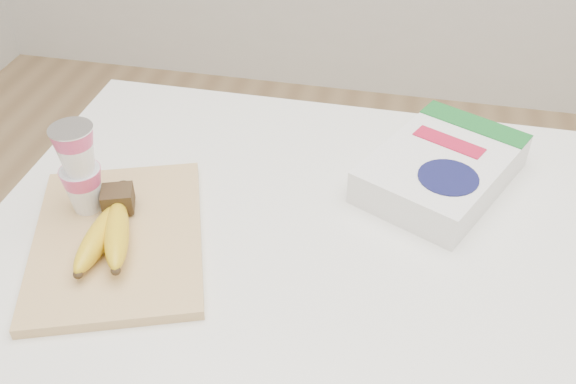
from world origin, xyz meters
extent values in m
cube|color=#E4CA7D|center=(-0.35, -0.09, 0.88)|extent=(0.35, 0.41, 0.02)
cube|color=#382816|center=(-0.37, -0.04, 0.91)|extent=(0.06, 0.06, 0.03)
ellipsoid|color=gold|center=(-0.36, -0.12, 0.91)|extent=(0.05, 0.17, 0.05)
sphere|color=#382816|center=(-0.36, -0.20, 0.91)|extent=(0.01, 0.01, 0.01)
ellipsoid|color=gold|center=(-0.34, -0.12, 0.91)|extent=(0.10, 0.17, 0.05)
sphere|color=#382816|center=(-0.30, -0.19, 0.91)|extent=(0.01, 0.01, 0.01)
cylinder|color=silver|center=(-0.42, -0.05, 1.04)|extent=(0.07, 0.07, 0.00)
cube|color=white|center=(0.13, 0.16, 0.90)|extent=(0.30, 0.34, 0.06)
cube|color=#176927|center=(0.18, 0.27, 0.93)|extent=(0.20, 0.13, 0.00)
cylinder|color=#121443|center=(0.14, 0.10, 0.93)|extent=(0.13, 0.13, 0.00)
cube|color=#B91535|center=(0.14, 0.20, 0.93)|extent=(0.13, 0.09, 0.00)
camera|label=1|loc=(0.06, -0.75, 1.55)|focal=40.00mm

